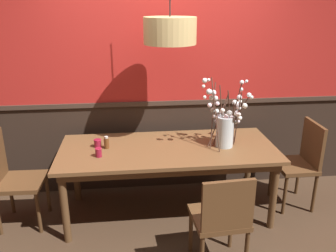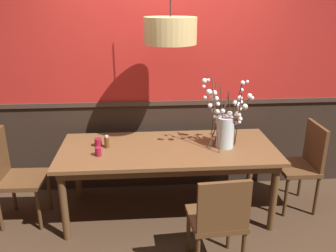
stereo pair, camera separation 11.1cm
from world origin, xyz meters
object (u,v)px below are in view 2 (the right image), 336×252
object	(u,v)px
chair_far_side_left	(138,136)
chair_far_side_right	(191,137)
vase_with_blossoms	(226,127)
condiment_bottle	(107,142)
chair_near_side_right	(218,218)
dining_table	(168,154)
chair_head_east_end	(304,161)
candle_holder_nearer_edge	(98,151)
pendant_lamp	(170,31)
chair_head_west_end	(13,173)
candle_holder_nearer_center	(98,142)

from	to	relation	value
chair_far_side_left	chair_far_side_right	size ratio (longest dim) A/B	1.10
vase_with_blossoms	condiment_bottle	bearing A→B (deg)	176.82
chair_near_side_right	dining_table	bearing A→B (deg)	110.79
dining_table	chair_head_east_end	distance (m)	1.46
dining_table	chair_far_side_left	distance (m)	0.97
candle_holder_nearer_edge	chair_far_side_left	bearing A→B (deg)	70.82
chair_head_east_end	chair_near_side_right	bearing A→B (deg)	-140.65
pendant_lamp	chair_head_west_end	bearing A→B (deg)	-176.17
chair_near_side_right	candle_holder_nearer_center	world-z (taller)	chair_near_side_right
chair_far_side_left	vase_with_blossoms	xyz separation A→B (m)	(0.88, -0.93, 0.43)
chair_far_side_right	pendant_lamp	bearing A→B (deg)	-112.70
chair_head_east_end	vase_with_blossoms	xyz separation A→B (m)	(-0.88, -0.05, 0.43)
chair_head_east_end	chair_near_side_right	distance (m)	1.44
chair_far_side_left	candle_holder_nearer_center	xyz separation A→B (m)	(-0.39, -0.82, 0.26)
chair_near_side_right	chair_far_side_right	size ratio (longest dim) A/B	1.02
chair_far_side_left	vase_with_blossoms	distance (m)	1.35
chair_head_east_end	pendant_lamp	distance (m)	1.96
condiment_bottle	pendant_lamp	world-z (taller)	pendant_lamp
chair_head_west_end	chair_head_east_end	world-z (taller)	chair_head_west_end
chair_head_west_end	candle_holder_nearer_edge	xyz separation A→B (m)	(0.87, -0.13, 0.26)
chair_far_side_right	candle_holder_nearer_center	distance (m)	1.38
chair_far_side_left	chair_far_side_right	distance (m)	0.68
chair_near_side_right	condiment_bottle	bearing A→B (deg)	135.47
chair_far_side_right	candle_holder_nearer_center	bearing A→B (deg)	-142.63
chair_far_side_right	candle_holder_nearer_edge	xyz separation A→B (m)	(-1.04, -1.05, 0.30)
dining_table	chair_far_side_right	world-z (taller)	chair_far_side_right
chair_near_side_right	condiment_bottle	world-z (taller)	chair_near_side_right
chair_head_west_end	chair_head_east_end	size ratio (longest dim) A/B	1.02
chair_far_side_right	condiment_bottle	size ratio (longest dim) A/B	6.95
chair_head_east_end	condiment_bottle	xyz separation A→B (m)	(-2.06, 0.02, 0.28)
chair_far_side_left	candle_holder_nearer_edge	world-z (taller)	chair_far_side_left
dining_table	pendant_lamp	bearing A→B (deg)	72.92
chair_near_side_right	condiment_bottle	size ratio (longest dim) A/B	7.08
chair_far_side_left	chair_near_side_right	world-z (taller)	chair_far_side_left
vase_with_blossoms	chair_far_side_left	bearing A→B (deg)	133.32
candle_holder_nearer_center	candle_holder_nearer_edge	size ratio (longest dim) A/B	0.93
condiment_bottle	dining_table	bearing A→B (deg)	-4.20
chair_far_side_right	chair_near_side_right	bearing A→B (deg)	-91.01
dining_table	pendant_lamp	distance (m)	1.21
dining_table	chair_far_side_right	bearing A→B (deg)	67.85
chair_head_east_end	chair_far_side_right	xyz separation A→B (m)	(-1.08, 0.88, -0.04)
chair_far_side_left	vase_with_blossoms	bearing A→B (deg)	-46.68
chair_far_side_right	candle_holder_nearer_edge	bearing A→B (deg)	-134.77
dining_table	chair_near_side_right	distance (m)	0.96
condiment_bottle	chair_far_side_left	bearing A→B (deg)	70.74
candle_holder_nearer_edge	pendant_lamp	distance (m)	1.31
dining_table	pendant_lamp	size ratio (longest dim) A/B	2.28
chair_far_side_left	pendant_lamp	size ratio (longest dim) A/B	1.02
chair_head_east_end	vase_with_blossoms	world-z (taller)	vase_with_blossoms
vase_with_blossoms	candle_holder_nearer_edge	bearing A→B (deg)	-174.19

